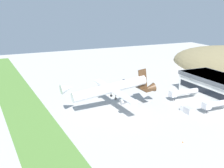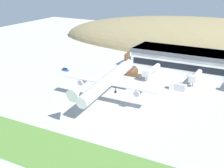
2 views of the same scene
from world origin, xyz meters
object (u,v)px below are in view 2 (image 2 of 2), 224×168
at_px(jetway_1, 196,76).
at_px(service_car_1, 65,70).
at_px(jetway_0, 151,70).
at_px(fuel_truck, 178,87).
at_px(terminal_building, 203,62).
at_px(traffic_cone_1, 105,92).
at_px(cargo_airplane, 109,81).

distance_m(jetway_1, service_car_1, 66.41).
xyz_separation_m(jetway_0, fuel_truck, (16.64, -9.78, -2.51)).
xyz_separation_m(jetway_1, fuel_truck, (-4.52, -11.36, -2.51)).
distance_m(terminal_building, traffic_cone_1, 55.92).
bearing_deg(fuel_truck, traffic_cone_1, -145.64).
bearing_deg(cargo_airplane, fuel_truck, 56.38).
height_order(jetway_1, service_car_1, jetway_1).
bearing_deg(jetway_0, terminal_building, 41.92).
relative_size(service_car_1, traffic_cone_1, 6.89).
relative_size(terminal_building, jetway_0, 4.39).
relative_size(jetway_0, fuel_truck, 2.20).
bearing_deg(cargo_airplane, service_car_1, 146.43).
distance_m(jetway_0, jetway_1, 21.21).
bearing_deg(jetway_1, fuel_truck, -111.69).
bearing_deg(jetway_1, terminal_building, 92.25).
xyz_separation_m(terminal_building, fuel_truck, (-3.86, -28.18, -4.97)).
distance_m(terminal_building, fuel_truck, 28.88).
relative_size(terminal_building, fuel_truck, 9.68).
bearing_deg(traffic_cone_1, fuel_truck, 34.36).
xyz_separation_m(cargo_airplane, traffic_cone_1, (-7.72, 10.29, -9.74)).
height_order(terminal_building, cargo_airplane, cargo_airplane).
bearing_deg(cargo_airplane, traffic_cone_1, 126.88).
bearing_deg(terminal_building, jetway_1, -87.75).
bearing_deg(traffic_cone_1, cargo_airplane, -53.12).
height_order(jetway_1, traffic_cone_1, jetway_1).
xyz_separation_m(jetway_0, service_car_1, (-44.03, -10.65, -3.38)).
height_order(terminal_building, traffic_cone_1, terminal_building).
bearing_deg(cargo_airplane, jetway_1, 59.51).
xyz_separation_m(terminal_building, jetway_1, (0.66, -16.82, -2.46)).
bearing_deg(service_car_1, jetway_0, 13.60).
bearing_deg(jetway_0, jetway_1, 4.26).
relative_size(terminal_building, cargo_airplane, 1.54).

